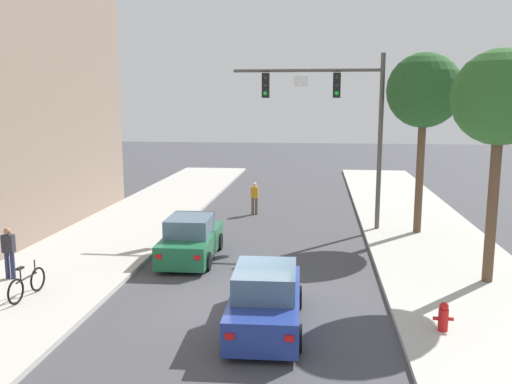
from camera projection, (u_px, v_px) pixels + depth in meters
ground_plane at (243, 309)px, 14.72m from camera, size 120.00×120.00×0.00m
sidewalk_left at (21, 297)px, 15.44m from camera, size 5.00×60.00×0.15m
sidewalk_right at (489, 318)px, 13.97m from camera, size 5.00×60.00×0.15m
traffic_signal_mast at (338, 109)px, 22.83m from camera, size 6.42×0.38×7.50m
car_lead_green at (191, 240)px, 19.31m from camera, size 1.92×4.28×1.60m
car_following_blue at (266, 300)px, 13.43m from camera, size 1.94×4.29×1.60m
pedestrian_sidewalk_left_walker at (9, 250)px, 16.68m from camera, size 0.36×0.22×1.64m
pedestrian_crossing_road at (254, 197)px, 26.92m from camera, size 0.36×0.22×1.64m
bicycle_leaning at (27, 284)px, 15.13m from camera, size 0.17×1.77×0.98m
fire_hydrant at (443, 317)px, 12.94m from camera, size 0.48×0.24×0.72m
street_tree_nearest at (500, 99)px, 15.67m from camera, size 2.83×2.83×7.04m
street_tree_second at (424, 92)px, 21.84m from camera, size 3.05×3.05×7.47m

